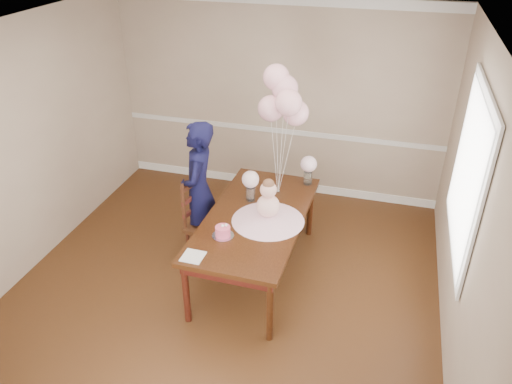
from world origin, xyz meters
The scene contains 51 objects.
floor centered at (0.00, 0.00, 0.00)m, with size 4.50×5.00×0.00m, color #331C0C.
ceiling centered at (0.00, 0.00, 2.70)m, with size 4.50×5.00×0.02m, color white.
wall_back centered at (0.00, 2.50, 1.35)m, with size 4.50×0.02×2.70m, color gray.
wall_left centered at (-2.25, 0.00, 1.35)m, with size 0.02×5.00×2.70m, color gray.
wall_right centered at (2.25, 0.00, 1.35)m, with size 0.02×5.00×2.70m, color gray.
chair_rail_trim centered at (0.00, 2.49, 0.90)m, with size 4.50×0.02×0.07m, color silver.
crown_molding centered at (0.00, 2.49, 2.63)m, with size 4.50×0.02×0.12m, color silver.
baseboard_trim centered at (0.00, 2.49, 0.06)m, with size 4.50×0.02×0.12m, color white.
window_frame centered at (2.23, 0.50, 1.55)m, with size 0.02×1.66×1.56m, color silver.
window_blinds centered at (2.21, 0.50, 1.55)m, with size 0.01×1.50×1.40m, color silver.
dining_table_top centered at (0.25, 0.50, 0.73)m, with size 1.01×2.02×0.05m, color black.
table_apron centered at (0.25, 0.50, 0.66)m, with size 0.91×1.92×0.10m, color black.
table_leg_fl centered at (-0.20, -0.42, 0.35)m, with size 0.07×0.07×0.71m, color black.
table_leg_fr centered at (0.65, -0.44, 0.35)m, with size 0.07×0.07×0.71m, color black.
table_leg_bl centered at (-0.16, 1.43, 0.35)m, with size 0.07×0.07×0.71m, color black.
table_leg_br centered at (0.69, 1.42, 0.35)m, with size 0.07×0.07×0.71m, color black.
baby_skirt centered at (0.40, 0.44, 0.81)m, with size 0.77×0.77×0.10m, color #E0A5BC.
baby_torso centered at (0.40, 0.44, 0.94)m, with size 0.24×0.24×0.24m, color pink.
baby_head centered at (0.40, 0.44, 1.13)m, with size 0.17×0.17×0.17m, color #E4AB9D.
baby_hair centered at (0.40, 0.44, 1.19)m, with size 0.12×0.12×0.12m, color brown.
cake_platter centered at (0.04, 0.05, 0.76)m, with size 0.22×0.22×0.01m, color #BBBBBF.
birthday_cake centered at (0.04, 0.05, 0.82)m, with size 0.15×0.15×0.10m, color #DC456A.
cake_flower_a centered at (0.04, 0.05, 0.88)m, with size 0.03×0.03×0.03m, color white.
cake_flower_b centered at (0.07, 0.07, 0.88)m, with size 0.03×0.03×0.03m, color white.
rose_vase_near centered at (0.10, 0.80, 0.84)m, with size 0.10×0.10×0.16m, color white.
roses_near centered at (0.10, 0.80, 1.02)m, with size 0.19×0.19×0.19m, color beige.
rose_vase_far centered at (0.65, 1.35, 0.84)m, with size 0.10×0.10×0.16m, color silver.
roses_far centered at (0.65, 1.35, 1.02)m, with size 0.19×0.19×0.19m, color white.
napkin centered at (-0.12, -0.35, 0.76)m, with size 0.20×0.20×0.01m, color silver.
balloon_weight centered at (0.36, 1.05, 0.77)m, with size 0.04×0.04×0.02m, color #BBBCC0.
balloon_a centered at (0.26, 1.05, 1.77)m, with size 0.28×0.28×0.28m, color #D899A7.
balloon_b centered at (0.46, 1.00, 1.87)m, with size 0.28×0.28×0.28m, color #EEA8B8.
balloon_c centered at (0.38, 1.15, 1.97)m, with size 0.28×0.28×0.28m, color #D99AAC.
balloon_d centered at (0.28, 1.17, 2.07)m, with size 0.28×0.28×0.28m, color #EAA5B8.
balloon_e centered at (0.51, 1.13, 1.72)m, with size 0.28×0.28×0.28m, color #F3ACBC.
balloon_ribbon_a centered at (0.31, 1.05, 1.19)m, with size 0.00×0.00×0.85m, color white.
balloon_ribbon_b centered at (0.41, 1.02, 1.24)m, with size 0.00×0.00×0.95m, color silver.
balloon_ribbon_c centered at (0.37, 1.10, 1.29)m, with size 0.00×0.00×1.05m, color white.
balloon_ribbon_d centered at (0.32, 1.11, 1.34)m, with size 0.00×0.00×1.15m, color white.
balloon_ribbon_e centered at (0.44, 1.09, 1.17)m, with size 0.00×0.00×0.80m, color white.
dining_chair_seat centered at (-0.32, 0.58, 0.46)m, with size 0.45×0.45×0.05m, color #331A0E.
chair_leg_fl centered at (-0.54, 0.45, 0.22)m, with size 0.04×0.04×0.44m, color #33150D.
chair_leg_fr centered at (-0.19, 0.35, 0.22)m, with size 0.04×0.04×0.44m, color #35180E.
chair_leg_bl centered at (-0.45, 0.80, 0.22)m, with size 0.04×0.04×0.44m, color #361F0E.
chair_leg_br centered at (-0.09, 0.71, 0.22)m, with size 0.04×0.04×0.44m, color #38170F.
chair_back_post_l centered at (-0.56, 0.45, 0.76)m, with size 0.04×0.04×0.57m, color #33190D.
chair_back_post_r centered at (-0.47, 0.81, 0.76)m, with size 0.04×0.04×0.57m, color #3B1510.
chair_slat_low centered at (-0.52, 0.63, 0.63)m, with size 0.03×0.41×0.05m, color #3C1510.
chair_slat_mid centered at (-0.52, 0.63, 0.80)m, with size 0.03×0.41×0.05m, color #3C1510.
chair_slat_top centered at (-0.52, 0.63, 0.96)m, with size 0.03×0.41×0.05m, color #32170D.
woman centered at (-0.48, 0.72, 0.83)m, with size 0.60×0.40×1.66m, color black.
Camera 1 is at (1.47, -3.81, 3.63)m, focal length 35.00 mm.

